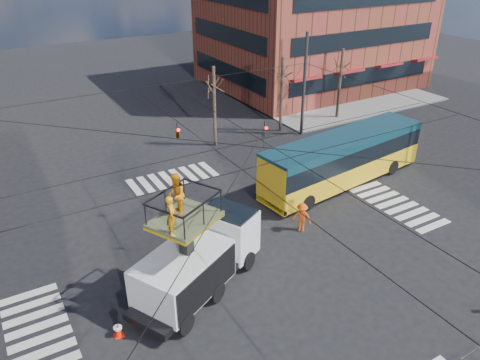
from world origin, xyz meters
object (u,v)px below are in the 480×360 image
(traffic_cone, at_px, (118,329))
(worker_ground, at_px, (176,281))
(city_bus, at_px, (343,158))
(flagger, at_px, (302,217))
(utility_truck, at_px, (199,250))

(traffic_cone, xyz_separation_m, worker_ground, (2.88, 0.89, 0.59))
(city_bus, height_order, traffic_cone, city_bus)
(worker_ground, xyz_separation_m, flagger, (7.89, 1.54, -0.10))
(city_bus, bearing_deg, worker_ground, -167.39)
(utility_truck, distance_m, worker_ground, 1.63)
(utility_truck, distance_m, city_bus, 13.09)
(traffic_cone, height_order, worker_ground, worker_ground)
(traffic_cone, relative_size, worker_ground, 0.35)
(utility_truck, distance_m, traffic_cone, 4.56)
(worker_ground, bearing_deg, flagger, -90.03)
(utility_truck, height_order, flagger, utility_truck)
(traffic_cone, bearing_deg, flagger, 12.70)
(city_bus, distance_m, traffic_cone, 17.38)
(city_bus, bearing_deg, utility_truck, -166.44)
(flagger, bearing_deg, worker_ground, -116.36)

